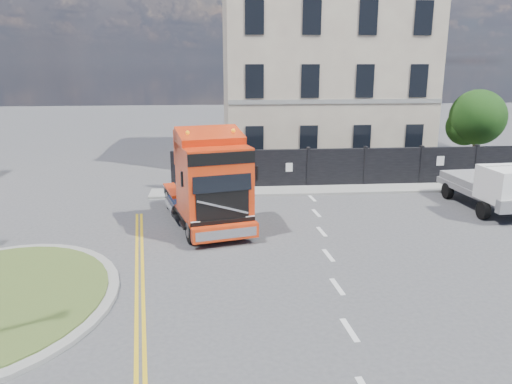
{
  "coord_description": "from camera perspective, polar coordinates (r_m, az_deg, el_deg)",
  "views": [
    {
      "loc": [
        -0.84,
        -15.87,
        6.36
      ],
      "look_at": [
        0.65,
        1.39,
        1.8
      ],
      "focal_mm": 35.0,
      "sensor_mm": 36.0,
      "label": 1
    }
  ],
  "objects": [
    {
      "name": "tree",
      "position": [
        32.01,
        23.7,
        7.57
      ],
      "size": [
        3.2,
        3.2,
        4.8
      ],
      "color": "#382619",
      "rests_on": "ground"
    },
    {
      "name": "georgian_building",
      "position": [
        33.09,
        7.2,
        13.61
      ],
      "size": [
        12.3,
        10.3,
        12.8
      ],
      "color": "beige",
      "rests_on": "ground"
    },
    {
      "name": "ground",
      "position": [
        17.12,
        -1.78,
        -7.08
      ],
      "size": [
        120.0,
        120.0,
        0.0
      ],
      "primitive_type": "plane",
      "color": "#424244",
      "rests_on": "ground"
    },
    {
      "name": "truck",
      "position": [
        19.24,
        -5.3,
        0.72
      ],
      "size": [
        3.86,
        6.78,
        3.83
      ],
      "rotation": [
        0.0,
        0.0,
        0.25
      ],
      "color": "black",
      "rests_on": "ground"
    },
    {
      "name": "hoarding_fence",
      "position": [
        26.49,
        11.39,
        2.77
      ],
      "size": [
        18.8,
        0.25,
        2.0
      ],
      "color": "black",
      "rests_on": "ground"
    },
    {
      "name": "pavement_far",
      "position": [
        25.71,
        10.66,
        0.3
      ],
      "size": [
        20.0,
        1.6,
        0.12
      ],
      "primitive_type": "cube",
      "color": "gray",
      "rests_on": "ground"
    },
    {
      "name": "flatbed_pickup",
      "position": [
        23.52,
        26.19,
        0.43
      ],
      "size": [
        2.39,
        5.3,
        2.15
      ],
      "rotation": [
        0.0,
        0.0,
        0.07
      ],
      "color": "slate",
      "rests_on": "ground"
    }
  ]
}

